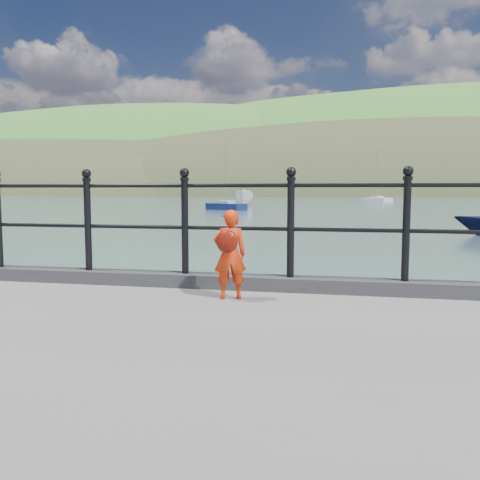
% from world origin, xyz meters
% --- Properties ---
extents(ground, '(600.00, 600.00, 0.00)m').
position_xyz_m(ground, '(0.00, 0.00, 0.00)').
color(ground, '#2D4251').
rests_on(ground, ground).
extents(kerb, '(60.00, 0.30, 0.15)m').
position_xyz_m(kerb, '(0.00, -0.15, 1.07)').
color(kerb, '#28282B').
rests_on(kerb, quay).
extents(railing, '(18.11, 0.11, 1.20)m').
position_xyz_m(railing, '(0.00, -0.15, 1.82)').
color(railing, black).
rests_on(railing, kerb).
extents(far_shore, '(830.00, 200.00, 156.00)m').
position_xyz_m(far_shore, '(38.34, 239.41, -22.57)').
color(far_shore, '#333A21').
rests_on(far_shore, ground).
extents(child, '(0.38, 0.34, 0.90)m').
position_xyz_m(child, '(0.05, -0.71, 1.46)').
color(child, red).
rests_on(child, quay).
extents(launch_white, '(2.64, 5.86, 2.20)m').
position_xyz_m(launch_white, '(-11.80, 59.60, 1.10)').
color(launch_white, white).
rests_on(launch_white, ground).
extents(sailboat_deep, '(5.48, 6.88, 10.06)m').
position_xyz_m(sailboat_deep, '(6.69, 91.89, 0.34)').
color(sailboat_deep, silver).
rests_on(sailboat_deep, ground).
extents(sailboat_port, '(4.97, 4.09, 7.32)m').
position_xyz_m(sailboat_port, '(-11.38, 47.07, 0.34)').
color(sailboat_port, '#121F50').
rests_on(sailboat_port, ground).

